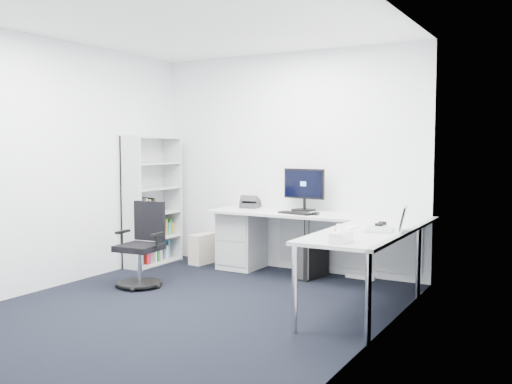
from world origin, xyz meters
The scene contains 21 objects.
ground centered at (0.00, 0.00, 0.00)m, with size 4.20×4.20×0.00m, color black.
ceiling centered at (0.00, 0.00, 2.70)m, with size 4.20×4.20×0.00m, color white.
wall_back centered at (0.00, 2.10, 1.35)m, with size 3.60×0.02×2.70m, color white.
wall_left centered at (-1.80, 0.00, 1.35)m, with size 0.02×4.20×2.70m, color white.
wall_right centered at (1.80, 0.00, 1.35)m, with size 0.02×4.20×2.70m, color white.
l_desk centered at (0.55, 1.40, 0.38)m, with size 2.63×1.47×0.77m, color silver, non-canonical shape.
drawer_pedestal centered at (-0.50, 1.88, 0.37)m, with size 0.48×0.60×0.74m, color silver.
bookshelf centered at (-1.62, 1.45, 0.84)m, with size 0.33×0.84×1.67m, color silver, non-canonical shape.
task_chair centered at (-0.98, 0.44, 0.46)m, with size 0.52×0.52×0.93m, color black, non-canonical shape.
black_pc_tower centered at (0.48, 1.78, 0.23)m, with size 0.21×0.47×0.46m, color black.
beige_pc_tower centered at (-1.09, 1.83, 0.20)m, with size 0.19×0.41×0.39m, color beige.
power_strip centered at (1.01, 2.00, 0.02)m, with size 0.35×0.06×0.04m, color white.
monitor centered at (0.32, 1.92, 1.03)m, with size 0.55×0.18×0.53m, color black, non-canonical shape.
black_keyboard centered at (0.37, 1.59, 0.78)m, with size 0.42×0.15×0.02m, color black.
mouse centered at (0.61, 1.61, 0.78)m, with size 0.06×0.10×0.03m, color black.
desk_phone centered at (-0.42, 1.91, 0.84)m, with size 0.22×0.22×0.15m, color #2B2B2E, non-canonical shape.
laptop centered at (1.61, 0.80, 0.89)m, with size 0.35×0.34×0.25m, color #BABDC1, non-canonical shape.
white_keyboard centered at (1.30, 0.76, 0.77)m, with size 0.11×0.38×0.01m, color white.
headphones centered at (1.51, 1.15, 0.79)m, with size 0.12×0.19×0.05m, color black, non-canonical shape.
orange_fruit centered at (1.39, 0.34, 0.81)m, with size 0.09×0.09×0.09m, color orange.
tissue_box centered at (1.52, 0.04, 0.81)m, with size 0.12×0.24×0.08m, color white.
Camera 1 is at (3.18, -4.30, 1.55)m, focal length 40.00 mm.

